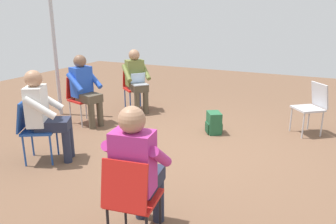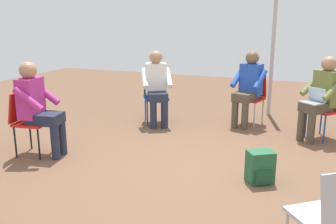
# 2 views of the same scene
# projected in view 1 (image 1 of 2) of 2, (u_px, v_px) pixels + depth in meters

# --- Properties ---
(ground_plane) EXTENTS (14.00, 14.00, 0.00)m
(ground_plane) POSITION_uv_depth(u_px,v_px,m) (193.00, 150.00, 4.80)
(ground_plane) COLOR brown
(chair_south) EXTENTS (0.46, 0.49, 0.85)m
(chair_south) POSITION_uv_depth(u_px,v_px,m) (131.00, 196.00, 2.66)
(chair_south) COLOR red
(chair_south) RESTS_ON ground
(chair_northwest) EXTENTS (0.58, 0.58, 0.85)m
(chair_northwest) POSITION_uv_depth(u_px,v_px,m) (134.00, 85.00, 6.75)
(chair_northwest) COLOR red
(chair_northwest) RESTS_ON ground
(chair_southwest) EXTENTS (0.57, 0.56, 0.85)m
(chair_southwest) POSITION_uv_depth(u_px,v_px,m) (33.00, 126.00, 4.32)
(chair_southwest) COLOR #1E4799
(chair_southwest) RESTS_ON ground
(chair_northeast) EXTENTS (0.58, 0.58, 0.85)m
(chair_northeast) POSITION_uv_depth(u_px,v_px,m) (312.00, 105.00, 5.33)
(chair_northeast) COLOR #B7B7BC
(chair_northeast) RESTS_ON ground
(chair_west) EXTENTS (0.52, 0.49, 0.85)m
(chair_west) POSITION_uv_depth(u_px,v_px,m) (80.00, 96.00, 5.89)
(chair_west) COLOR red
(chair_west) RESTS_ON ground
(person_with_laptop) EXTENTS (0.64, 0.63, 1.24)m
(person_with_laptop) POSITION_uv_depth(u_px,v_px,m) (136.00, 77.00, 6.55)
(person_with_laptop) COLOR #4C4233
(person_with_laptop) RESTS_ON ground
(person_in_blue) EXTENTS (0.58, 0.58, 1.24)m
(person_in_blue) POSITION_uv_depth(u_px,v_px,m) (85.00, 87.00, 5.73)
(person_in_blue) COLOR #4C4233
(person_in_blue) RESTS_ON ground
(person_in_magenta) EXTENTS (0.54, 0.56, 1.24)m
(person_in_magenta) POSITION_uv_depth(u_px,v_px,m) (138.00, 166.00, 2.76)
(person_in_magenta) COLOR #23283D
(person_in_magenta) RESTS_ON ground
(person_in_white) EXTENTS (0.63, 0.62, 1.24)m
(person_in_white) POSITION_uv_depth(u_px,v_px,m) (45.00, 111.00, 4.28)
(person_in_white) COLOR #23283D
(person_in_white) RESTS_ON ground
(backpack_near_laptop_user) EXTENTS (0.32, 0.34, 0.36)m
(backpack_near_laptop_user) POSITION_uv_depth(u_px,v_px,m) (214.00, 124.00, 5.44)
(backpack_near_laptop_user) COLOR #235B38
(backpack_near_laptop_user) RESTS_ON ground
(tent_pole_far) EXTENTS (0.07, 0.07, 2.54)m
(tent_pole_far) POSITION_uv_depth(u_px,v_px,m) (55.00, 49.00, 6.14)
(tent_pole_far) COLOR #B2B2B7
(tent_pole_far) RESTS_ON ground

